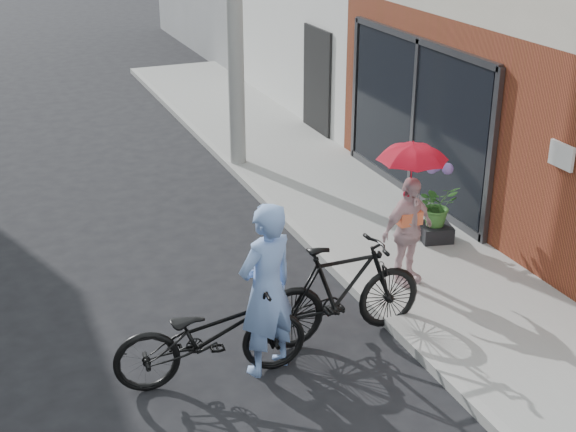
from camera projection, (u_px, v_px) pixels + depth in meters
ground at (323, 352)px, 8.89m from camera, size 80.00×80.00×0.00m
sidewalk at (399, 244)px, 11.29m from camera, size 2.20×24.00×0.12m
curb at (324, 258)px, 10.89m from camera, size 0.12×24.00×0.12m
officer at (266, 290)px, 8.21m from camera, size 0.82×0.67×1.92m
bike_left at (211, 335)px, 8.22m from camera, size 2.07×0.88×1.06m
bike_right at (342, 291)px, 8.94m from camera, size 1.98×0.56×1.19m
kimono_woman at (408, 231)px, 9.88m from camera, size 0.88×0.55×1.40m
parasol at (413, 150)px, 9.46m from camera, size 0.81×0.81×0.72m
planter at (435, 232)px, 11.27m from camera, size 0.51×0.51×0.22m
potted_plant at (437, 205)px, 11.10m from camera, size 0.54×0.47×0.60m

